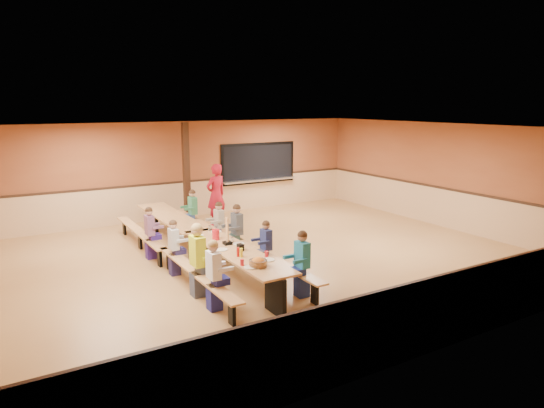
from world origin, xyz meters
TOP-DOWN VIEW (x-y plane):
  - ground at (0.00, 0.00)m, footprint 12.00×12.00m
  - room_envelope at (0.00, 0.00)m, footprint 12.04×10.04m
  - kitchen_pass_through at (2.60, 4.96)m, footprint 2.78×0.28m
  - structural_post at (-0.20, 4.40)m, footprint 0.18×0.18m
  - cafeteria_table_main at (-1.35, -1.17)m, footprint 1.91×3.70m
  - cafeteria_table_second at (-1.45, 2.25)m, footprint 1.91×3.70m
  - seated_child_white_left at (-2.17, -2.03)m, footprint 0.38×0.31m
  - seated_adult_yellow at (-2.17, -1.30)m, footprint 0.45×0.37m
  - seated_child_grey_left at (-2.17, 0.02)m, footprint 0.35×0.29m
  - seated_child_teal_right at (-0.52, -2.30)m, footprint 0.39×0.32m
  - seated_child_navy_right at (-0.52, -0.97)m, footprint 0.34×0.28m
  - seated_child_char_right at (-0.52, 0.38)m, footprint 0.39×0.32m
  - seated_child_purple_sec at (-2.28, 1.36)m, footprint 0.37×0.30m
  - seated_child_green_sec at (-0.63, 2.87)m, footprint 0.38×0.31m
  - seated_child_tan_sec at (-0.63, 1.14)m, footprint 0.36×0.30m
  - standing_woman at (0.33, 3.45)m, footprint 0.76×0.60m
  - punch_pitcher at (-1.38, -0.35)m, footprint 0.16×0.16m
  - chip_bowl at (-1.44, -2.29)m, footprint 0.32×0.32m
  - napkin_dispenser at (-1.28, -1.29)m, footprint 0.10×0.14m
  - condiment_mustard at (-1.45, -1.67)m, footprint 0.06×0.06m
  - condiment_ketchup at (-1.49, -1.60)m, footprint 0.06×0.06m
  - table_paddle at (-1.32, -0.78)m, footprint 0.16×0.16m
  - place_settings at (-1.35, -1.17)m, footprint 0.65×3.30m

SIDE VIEW (x-z plane):
  - ground at x=0.00m, z-range 0.00..0.00m
  - cafeteria_table_main at x=-1.35m, z-range 0.16..0.90m
  - cafeteria_table_second at x=-1.45m, z-range 0.16..0.90m
  - seated_child_navy_right at x=-0.52m, z-range 0.00..1.16m
  - seated_child_grey_left at x=-2.17m, z-range 0.00..1.17m
  - seated_child_tan_sec at x=-0.63m, z-range 0.00..1.19m
  - seated_child_purple_sec at x=-2.28m, z-range 0.00..1.20m
  - seated_child_green_sec at x=-0.63m, z-range 0.00..1.22m
  - seated_child_white_left at x=-2.17m, z-range 0.00..1.24m
  - seated_child_teal_right at x=-0.52m, z-range 0.00..1.25m
  - seated_child_char_right at x=-0.52m, z-range 0.00..1.26m
  - seated_adult_yellow at x=-2.17m, z-range 0.00..1.37m
  - room_envelope at x=0.00m, z-range -0.82..2.20m
  - place_settings at x=-1.35m, z-range 0.74..0.85m
  - napkin_dispenser at x=-1.28m, z-range 0.74..0.87m
  - chip_bowl at x=-1.44m, z-range 0.74..0.89m
  - condiment_mustard at x=-1.45m, z-range 0.74..0.91m
  - condiment_ketchup at x=-1.49m, z-range 0.74..0.91m
  - punch_pitcher at x=-1.38m, z-range 0.74..0.96m
  - table_paddle at x=-1.32m, z-range 0.60..1.16m
  - standing_woman at x=0.33m, z-range 0.00..1.83m
  - kitchen_pass_through at x=2.60m, z-range 0.80..2.18m
  - structural_post at x=-0.20m, z-range 0.00..3.00m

